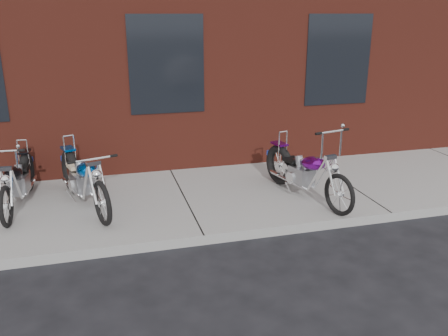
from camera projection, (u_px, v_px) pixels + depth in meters
name	position (u px, v px, depth m)	size (l,w,h in m)	color
ground	(204.00, 245.00, 6.67)	(120.00, 120.00, 0.00)	#25252A
sidewalk	(185.00, 201.00, 8.02)	(22.00, 3.00, 0.15)	gray
chopper_purple	(305.00, 174.00, 7.90)	(0.74, 2.25, 1.28)	black
chopper_blue	(84.00, 181.00, 7.54)	(0.87, 2.27, 1.02)	black
chopper_third	(18.00, 183.00, 7.54)	(0.52, 2.15, 1.09)	black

